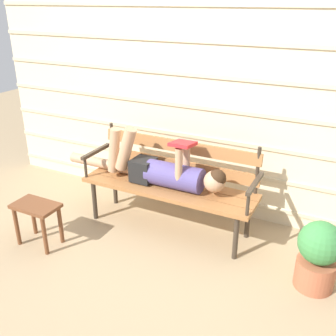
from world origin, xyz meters
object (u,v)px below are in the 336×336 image
object	(u,v)px
footstool	(37,214)
potted_plant	(318,254)
reclining_person	(161,170)
park_bench	(171,179)

from	to	relation	value
footstool	potted_plant	size ratio (longest dim) A/B	0.73
footstool	potted_plant	distance (m)	2.30
footstool	reclining_person	bearing A→B (deg)	42.20
park_bench	footstool	xyz separation A→B (m)	(-0.89, -0.81, -0.18)
reclining_person	potted_plant	size ratio (longest dim) A/B	3.06
reclining_person	footstool	xyz separation A→B (m)	(-0.82, -0.74, -0.29)
footstool	potted_plant	xyz separation A→B (m)	(2.25, 0.51, -0.01)
park_bench	reclining_person	distance (m)	0.15
reclining_person	footstool	size ratio (longest dim) A/B	4.20
park_bench	footstool	distance (m)	1.22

